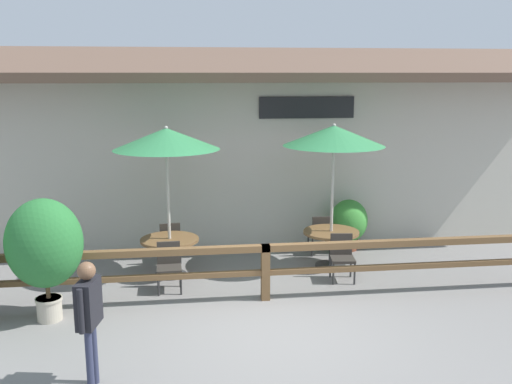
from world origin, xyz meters
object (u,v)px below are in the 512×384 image
Objects in this scene: chair_middle_wallside at (320,233)px; pedestrian at (89,308)px; potted_plant_corner_fern at (349,222)px; chair_near_wallside at (170,240)px; patio_umbrella_middle at (334,136)px; potted_plant_small_flowering at (44,246)px; patio_umbrella_near at (166,139)px; chair_near_streetside at (169,264)px; chair_middle_streetside at (342,255)px; dining_table_near at (170,246)px; dining_table_middle at (331,238)px.

chair_middle_wallside is 0.53× the size of pedestrian.
chair_near_wallside is at bearing -174.26° from potted_plant_corner_fern.
pedestrian reaches higher than chair_middle_wallside.
patio_umbrella_middle is 5.41m from potted_plant_small_flowering.
patio_umbrella_near is 3.33× the size of chair_near_streetside.
pedestrian is at bearing -102.69° from patio_umbrella_near.
patio_umbrella_near is at bearing 174.95° from chair_middle_streetside.
chair_middle_wallside is (3.07, 1.61, 0.00)m from chair_near_streetside.
chair_middle_wallside is at bearing 92.32° from patio_umbrella_middle.
dining_table_near is at bearing 63.43° from patio_umbrella_near.
chair_near_streetside is at bearing 84.85° from chair_near_wallside.
pedestrian reaches higher than chair_near_streetside.
dining_table_near is at bearing 87.92° from chair_near_streetside.
pedestrian is (-3.94, -3.91, 0.44)m from dining_table_middle.
chair_near_streetside is 4.18m from potted_plant_corner_fern.
chair_middle_streetside is at bearing -11.37° from dining_table_near.
patio_umbrella_near is 3.33× the size of chair_near_wallside.
patio_umbrella_near is 1.98m from dining_table_near.
potted_plant_corner_fern is at bearing 57.03° from dining_table_middle.
patio_umbrella_near is 3.33× the size of chair_middle_streetside.
patio_umbrella_middle is 2.59× the size of dining_table_middle.
patio_umbrella_middle is 1.98m from dining_table_middle.
patio_umbrella_near is 1.77× the size of pedestrian.
chair_near_streetside is 3.22m from dining_table_middle.
chair_middle_wallside is (-0.03, 0.75, -0.11)m from dining_table_middle.
dining_table_middle is (3.09, 0.13, -1.98)m from patio_umbrella_near.
chair_near_wallside is 3.80m from patio_umbrella_middle.
patio_umbrella_near is 2.22m from chair_near_streetside.
pedestrian is at bearing -133.13° from potted_plant_corner_fern.
chair_near_streetside is at bearing -4.40° from pedestrian.
pedestrian is (-0.85, -3.04, 0.55)m from chair_near_streetside.
patio_umbrella_near reaches higher than potted_plant_small_flowering.
patio_umbrella_near is 1.00× the size of patio_umbrella_middle.
chair_near_streetside is 0.78× the size of dining_table_middle.
patio_umbrella_near is 4.36m from potted_plant_corner_fern.
chair_near_wallside reaches higher than dining_table_middle.
dining_table_near is at bearing 174.95° from chair_middle_streetside.
pedestrian is at bearing -64.99° from potted_plant_small_flowering.
chair_near_wallside is 3.08m from chair_middle_wallside.
potted_plant_corner_fern is (3.74, 1.12, -1.95)m from patio_umbrella_near.
patio_umbrella_middle reaches higher than dining_table_middle.
potted_plant_small_flowering reaches higher than dining_table_middle.
chair_near_streetside is at bearing 27.49° from chair_middle_wallside.
potted_plant_corner_fern is (3.74, 1.86, 0.14)m from chair_near_streetside.
pedestrian is at bearing 49.67° from chair_middle_wallside.
dining_table_near is 3.10m from dining_table_middle.
patio_umbrella_near is 3.81m from chair_middle_wallside.
potted_plant_corner_fern is (0.64, 0.99, -1.95)m from patio_umbrella_middle.
patio_umbrella_near is at bearing -177.68° from dining_table_middle.
patio_umbrella_near is 2.86m from potted_plant_small_flowering.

